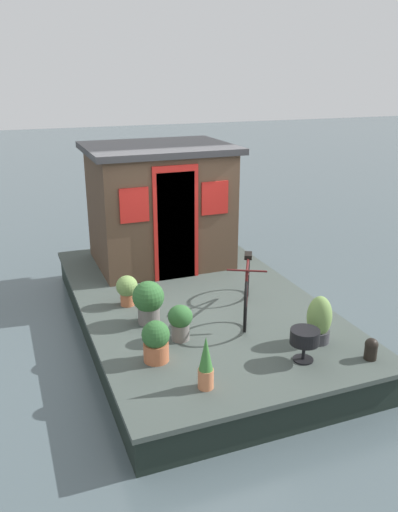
{
  "coord_description": "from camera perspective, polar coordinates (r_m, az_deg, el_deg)",
  "views": [
    {
      "loc": [
        -6.52,
        2.44,
        3.6
      ],
      "look_at": [
        -0.2,
        0.0,
        1.19
      ],
      "focal_mm": 36.53,
      "sensor_mm": 36.0,
      "label": 1
    }
  ],
  "objects": [
    {
      "name": "charcoal_grill",
      "position": [
        6.03,
        11.49,
        -8.81
      ],
      "size": [
        0.33,
        0.33,
        0.39
      ],
      "color": "black",
      "rests_on": "houseboat_deck"
    },
    {
      "name": "potted_plant_basil",
      "position": [
        6.37,
        -2.06,
        -7.1
      ],
      "size": [
        0.3,
        0.3,
        0.45
      ],
      "color": "slate",
      "rests_on": "houseboat_deck"
    },
    {
      "name": "houseboat_cabin",
      "position": [
        8.76,
        -4.33,
        5.63
      ],
      "size": [
        1.87,
        2.34,
        1.99
      ],
      "color": "#4C3828",
      "rests_on": "houseboat_deck"
    },
    {
      "name": "ground_plane",
      "position": [
        7.84,
        -0.53,
        -7.73
      ],
      "size": [
        60.0,
        60.0,
        0.0
      ],
      "primitive_type": "plane",
      "color": "#4C5B60"
    },
    {
      "name": "potted_plant_ivy",
      "position": [
        5.95,
        -4.74,
        -9.23
      ],
      "size": [
        0.32,
        0.32,
        0.49
      ],
      "color": "#B2603D",
      "rests_on": "houseboat_deck"
    },
    {
      "name": "mooring_bollard",
      "position": [
        6.32,
        18.32,
        -9.57
      ],
      "size": [
        0.15,
        0.15,
        0.26
      ],
      "color": "black",
      "rests_on": "houseboat_deck"
    },
    {
      "name": "potted_plant_succulent",
      "position": [
        7.34,
        -7.89,
        -3.57
      ],
      "size": [
        0.3,
        0.3,
        0.44
      ],
      "color": "#B2603D",
      "rests_on": "houseboat_deck"
    },
    {
      "name": "bicycle",
      "position": [
        7.06,
        5.27,
        -3.36
      ],
      "size": [
        1.56,
        0.86,
        0.79
      ],
      "color": "black",
      "rests_on": "houseboat_deck"
    },
    {
      "name": "potted_plant_fern",
      "position": [
        6.47,
        13.01,
        -6.88
      ],
      "size": [
        0.3,
        0.3,
        0.6
      ],
      "color": "#38383D",
      "rests_on": "houseboat_deck"
    },
    {
      "name": "potted_plant_thyme",
      "position": [
        6.79,
        -5.56,
        -4.85
      ],
      "size": [
        0.41,
        0.41,
        0.57
      ],
      "color": "slate",
      "rests_on": "houseboat_deck"
    },
    {
      "name": "houseboat_deck",
      "position": [
        7.73,
        -0.54,
        -6.13
      ],
      "size": [
        5.47,
        3.24,
        0.49
      ],
      "color": "#424C47",
      "rests_on": "ground_plane"
    },
    {
      "name": "potted_plant_mint",
      "position": [
        5.44,
        0.75,
        -11.72
      ],
      "size": [
        0.17,
        0.17,
        0.6
      ],
      "color": "#C6754C",
      "rests_on": "houseboat_deck"
    }
  ]
}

